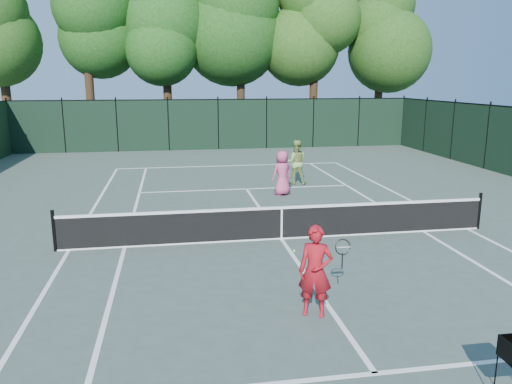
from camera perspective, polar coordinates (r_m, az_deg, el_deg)
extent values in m
plane|color=#425047|center=(13.53, 2.92, -5.39)|extent=(90.00, 90.00, 0.00)
cube|color=white|center=(13.50, -20.60, -6.25)|extent=(0.10, 23.77, 0.01)
cube|color=white|center=(15.62, 23.02, -3.92)|extent=(0.10, 23.77, 0.01)
cube|color=white|center=(13.30, -14.77, -6.12)|extent=(0.10, 23.77, 0.01)
cube|color=white|center=(14.94, 18.56, -4.29)|extent=(0.10, 23.77, 0.01)
cube|color=white|center=(24.95, -2.97, 3.03)|extent=(10.97, 0.10, 0.01)
cube|color=white|center=(7.96, 13.47, -19.52)|extent=(8.23, 0.10, 0.01)
cube|color=white|center=(19.61, -1.11, 0.36)|extent=(8.23, 0.10, 0.01)
cube|color=white|center=(13.53, 2.92, -5.38)|extent=(0.10, 12.80, 0.01)
cube|color=black|center=(13.40, 2.94, -3.54)|extent=(11.60, 0.03, 0.85)
cube|color=white|center=(13.29, 2.96, -1.80)|extent=(11.60, 0.05, 0.07)
cube|color=white|center=(13.53, 2.92, -5.31)|extent=(11.60, 0.05, 0.04)
cube|color=white|center=(13.40, 2.94, -3.54)|extent=(0.05, 0.04, 0.91)
cylinder|color=black|center=(13.42, -22.10, -4.13)|extent=(0.09, 0.09, 1.06)
cylinder|color=black|center=(15.66, 24.16, -1.98)|extent=(0.09, 0.09, 1.06)
cube|color=black|center=(30.80, -4.33, 7.67)|extent=(24.00, 0.05, 3.00)
cylinder|color=black|center=(35.60, -26.48, 8.28)|extent=(0.56, 0.56, 4.50)
cylinder|color=black|center=(34.99, -18.33, 9.15)|extent=(0.56, 0.56, 4.80)
ellipsoid|color=#164513|center=(35.23, -19.08, 19.43)|extent=(6.80, 6.80, 10.54)
cylinder|color=black|center=(34.41, -9.99, 9.13)|extent=(0.56, 0.56, 4.30)
ellipsoid|color=#164413|center=(34.53, -10.37, 18.44)|extent=(6.00, 6.00, 9.30)
cylinder|color=black|center=(35.22, -1.73, 9.96)|extent=(0.56, 0.56, 5.00)
ellipsoid|color=#164213|center=(35.51, -1.81, 20.54)|extent=(7.00, 7.00, 10.85)
cylinder|color=black|center=(35.58, 6.54, 9.59)|extent=(0.56, 0.56, 4.60)
ellipsoid|color=#204814|center=(35.75, 6.79, 19.02)|extent=(6.20, 6.20, 9.61)
cylinder|color=black|center=(37.74, 13.74, 9.34)|extent=(0.56, 0.56, 4.40)
ellipsoid|color=#1C4213|center=(37.85, 14.20, 17.72)|extent=(5.80, 5.80, 8.99)
imported|color=#A2121C|center=(9.13, 6.81, -8.98)|extent=(0.72, 0.61, 1.69)
cylinder|color=black|center=(9.38, 9.82, -7.77)|extent=(0.03, 0.03, 0.30)
torus|color=black|center=(9.29, 9.89, -6.21)|extent=(0.30, 0.10, 0.30)
imported|color=#CF497A|center=(18.47, 3.01, 2.18)|extent=(0.95, 0.80, 1.66)
imported|color=#8FAF57|center=(20.43, 4.57, 3.41)|extent=(1.00, 0.85, 1.81)
cylinder|color=black|center=(7.75, 25.66, -18.58)|extent=(0.02, 0.02, 0.68)
sphere|color=#D0F331|center=(12.54, 4.39, -6.73)|extent=(0.07, 0.07, 0.07)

